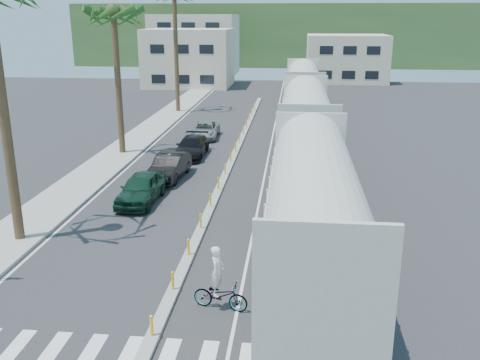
# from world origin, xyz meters

# --- Properties ---
(ground) EXTENTS (140.00, 140.00, 0.00)m
(ground) POSITION_xyz_m (0.00, 0.00, 0.00)
(ground) COLOR #28282B
(ground) RESTS_ON ground
(sidewalk) EXTENTS (3.00, 90.00, 0.15)m
(sidewalk) POSITION_xyz_m (-8.50, 25.00, 0.07)
(sidewalk) COLOR gray
(sidewalk) RESTS_ON ground
(rails) EXTENTS (1.56, 100.00, 0.06)m
(rails) POSITION_xyz_m (5.00, 28.00, 0.03)
(rails) COLOR black
(rails) RESTS_ON ground
(median) EXTENTS (0.45, 60.00, 0.85)m
(median) POSITION_xyz_m (0.00, 19.96, 0.09)
(median) COLOR gray
(median) RESTS_ON ground
(crosswalk) EXTENTS (14.00, 2.20, 0.01)m
(crosswalk) POSITION_xyz_m (0.00, -2.00, 0.01)
(crosswalk) COLOR silver
(crosswalk) RESTS_ON ground
(lane_markings) EXTENTS (9.42, 90.00, 0.01)m
(lane_markings) POSITION_xyz_m (-2.15, 25.00, 0.00)
(lane_markings) COLOR silver
(lane_markings) RESTS_ON ground
(freight_train) EXTENTS (3.00, 60.94, 5.85)m
(freight_train) POSITION_xyz_m (5.00, 21.96, 2.91)
(freight_train) COLOR #B7B5A8
(freight_train) RESTS_ON ground
(palm_trees) EXTENTS (3.50, 37.20, 13.75)m
(palm_trees) POSITION_xyz_m (-8.10, 22.70, 10.81)
(palm_trees) COLOR brown
(palm_trees) RESTS_ON ground
(buildings) EXTENTS (38.00, 27.00, 10.00)m
(buildings) POSITION_xyz_m (-6.41, 71.66, 4.36)
(buildings) COLOR beige
(buildings) RESTS_ON ground
(hillside) EXTENTS (80.00, 20.00, 12.00)m
(hillside) POSITION_xyz_m (0.00, 100.00, 6.00)
(hillside) COLOR #385628
(hillside) RESTS_ON ground
(car_lead) EXTENTS (2.17, 4.80, 1.60)m
(car_lead) POSITION_xyz_m (-3.94, 11.68, 0.80)
(car_lead) COLOR #103221
(car_lead) RESTS_ON ground
(car_second) EXTENTS (2.38, 4.99, 1.56)m
(car_second) POSITION_xyz_m (-3.41, 16.24, 0.78)
(car_second) COLOR black
(car_second) RESTS_ON ground
(car_third) EXTENTS (2.09, 4.97, 1.43)m
(car_third) POSITION_xyz_m (-3.07, 21.77, 0.72)
(car_third) COLOR black
(car_third) RESTS_ON ground
(car_rear) EXTENTS (2.52, 4.83, 1.30)m
(car_rear) POSITION_xyz_m (-3.11, 28.02, 0.65)
(car_rear) COLOR #9C9FA1
(car_rear) RESTS_ON ground
(cyclist) EXTENTS (1.46, 2.24, 2.35)m
(cyclist) POSITION_xyz_m (1.88, 1.09, 0.74)
(cyclist) COLOR #9EA0A5
(cyclist) RESTS_ON ground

